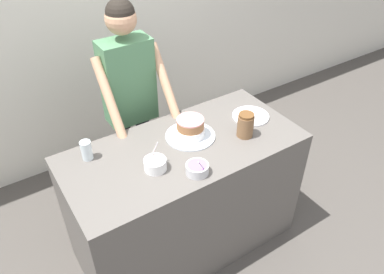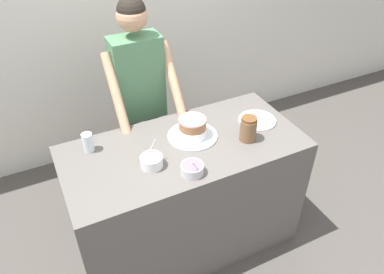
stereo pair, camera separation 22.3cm
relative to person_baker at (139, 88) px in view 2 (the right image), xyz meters
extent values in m
cube|color=silver|center=(0.07, 0.81, 0.24)|extent=(10.00, 0.05, 2.60)
cube|color=#5B5651|center=(0.07, -0.62, -0.59)|extent=(1.55, 0.74, 0.94)
cylinder|color=#2D2D38|center=(-0.08, 0.01, -0.65)|extent=(0.11, 0.11, 0.83)
cylinder|color=#2D2D38|center=(0.08, 0.01, -0.65)|extent=(0.11, 0.11, 0.83)
cube|color=#4C7F56|center=(0.00, 0.01, 0.08)|extent=(0.35, 0.19, 0.62)
cylinder|color=tan|center=(-0.21, -0.16, 0.07)|extent=(0.06, 0.39, 0.52)
cylinder|color=tan|center=(0.21, -0.16, 0.07)|extent=(0.06, 0.39, 0.52)
sphere|color=tan|center=(0.00, 0.01, 0.52)|extent=(0.21, 0.21, 0.21)
sphere|color=black|center=(0.00, 0.01, 0.56)|extent=(0.19, 0.19, 0.19)
cylinder|color=silver|center=(0.16, -0.55, -0.12)|extent=(0.33, 0.33, 0.01)
cylinder|color=white|center=(0.16, -0.55, -0.08)|extent=(0.19, 0.19, 0.06)
cylinder|color=#9E663D|center=(0.16, -0.55, -0.03)|extent=(0.18, 0.18, 0.06)
cylinder|color=pink|center=(0.16, -0.55, 0.01)|extent=(0.18, 0.18, 0.01)
cylinder|color=silver|center=(0.00, -0.87, -0.09)|extent=(0.14, 0.14, 0.06)
cylinder|color=#9E66B7|center=(0.00, -0.87, -0.07)|extent=(0.12, 0.12, 0.01)
cylinder|color=silver|center=(0.01, -0.91, -0.05)|extent=(0.08, 0.02, 0.13)
cylinder|color=white|center=(-0.18, -0.71, -0.09)|extent=(0.13, 0.13, 0.07)
cylinder|color=pink|center=(-0.18, -0.71, -0.06)|extent=(0.11, 0.11, 0.01)
cylinder|color=silver|center=(-0.17, -0.66, -0.04)|extent=(0.07, 0.03, 0.15)
cylinder|color=silver|center=(-0.48, -0.40, -0.06)|extent=(0.07, 0.07, 0.13)
cylinder|color=silver|center=(0.64, -0.59, -0.12)|extent=(0.26, 0.26, 0.01)
cylinder|color=brown|center=(0.47, -0.73, -0.05)|extent=(0.11, 0.11, 0.15)
cylinder|color=brown|center=(0.47, -0.73, 0.03)|extent=(0.10, 0.10, 0.02)
camera|label=1|loc=(-0.90, -2.20, 1.35)|focal=35.00mm
camera|label=2|loc=(-0.71, -2.31, 1.35)|focal=35.00mm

